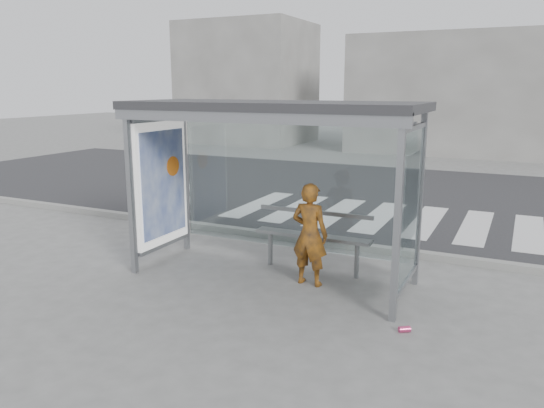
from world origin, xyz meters
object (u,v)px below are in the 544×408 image
(person, at_px, (310,234))
(soda_can, at_px, (404,329))
(bus_shelter, at_px, (250,145))
(bench, at_px, (313,236))

(person, height_order, soda_can, person)
(bus_shelter, distance_m, soda_can, 3.38)
(bench, relative_size, soda_can, 13.66)
(bus_shelter, xyz_separation_m, soda_can, (2.57, -1.01, -1.95))
(bus_shelter, height_order, soda_can, bus_shelter)
(bus_shelter, relative_size, soda_can, 31.36)
(person, bearing_deg, bus_shelter, 1.80)
(bus_shelter, height_order, bench, bus_shelter)
(person, relative_size, bench, 0.81)
(soda_can, bearing_deg, bench, 139.07)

